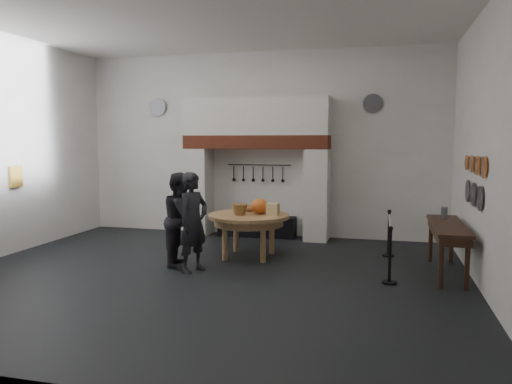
% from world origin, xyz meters
% --- Properties ---
extents(floor, '(9.00, 8.00, 0.02)m').
position_xyz_m(floor, '(0.00, 0.00, 0.00)').
color(floor, black).
rests_on(floor, ground).
extents(ceiling, '(9.00, 8.00, 0.02)m').
position_xyz_m(ceiling, '(0.00, 0.00, 4.50)').
color(ceiling, silver).
rests_on(ceiling, wall_back).
extents(wall_back, '(9.00, 0.02, 4.50)m').
position_xyz_m(wall_back, '(0.00, 4.00, 2.25)').
color(wall_back, white).
rests_on(wall_back, floor).
extents(wall_front, '(9.00, 0.02, 4.50)m').
position_xyz_m(wall_front, '(0.00, -4.00, 2.25)').
color(wall_front, white).
rests_on(wall_front, floor).
extents(wall_right, '(0.02, 8.00, 4.50)m').
position_xyz_m(wall_right, '(4.50, 0.00, 2.25)').
color(wall_right, white).
rests_on(wall_right, floor).
extents(chimney_pier_left, '(0.55, 0.70, 2.15)m').
position_xyz_m(chimney_pier_left, '(-1.48, 3.65, 1.07)').
color(chimney_pier_left, silver).
rests_on(chimney_pier_left, floor).
extents(chimney_pier_right, '(0.55, 0.70, 2.15)m').
position_xyz_m(chimney_pier_right, '(1.48, 3.65, 1.07)').
color(chimney_pier_right, silver).
rests_on(chimney_pier_right, floor).
extents(hearth_brick_band, '(3.50, 0.72, 0.32)m').
position_xyz_m(hearth_brick_band, '(0.00, 3.65, 2.31)').
color(hearth_brick_band, '#9E442B').
rests_on(hearth_brick_band, chimney_pier_left).
extents(chimney_hood, '(3.50, 0.70, 0.90)m').
position_xyz_m(chimney_hood, '(0.00, 3.65, 2.92)').
color(chimney_hood, silver).
rests_on(chimney_hood, hearth_brick_band).
extents(iron_range, '(1.90, 0.45, 0.50)m').
position_xyz_m(iron_range, '(0.00, 3.72, 0.25)').
color(iron_range, black).
rests_on(iron_range, floor).
extents(utensil_rail, '(1.60, 0.02, 0.02)m').
position_xyz_m(utensil_rail, '(0.00, 3.92, 1.75)').
color(utensil_rail, black).
rests_on(utensil_rail, wall_back).
extents(wall_plaque, '(0.05, 0.34, 0.44)m').
position_xyz_m(wall_plaque, '(-4.45, 0.80, 1.60)').
color(wall_plaque, gold).
rests_on(wall_plaque, wall_left).
extents(work_table, '(2.02, 2.02, 0.07)m').
position_xyz_m(work_table, '(0.37, 1.58, 0.84)').
color(work_table, tan).
rests_on(work_table, floor).
extents(pumpkin, '(0.36, 0.36, 0.31)m').
position_xyz_m(pumpkin, '(0.57, 1.68, 1.03)').
color(pumpkin, orange).
rests_on(pumpkin, work_table).
extents(cheese_block_big, '(0.22, 0.22, 0.24)m').
position_xyz_m(cheese_block_big, '(0.87, 1.53, 0.99)').
color(cheese_block_big, '#DEC284').
rests_on(cheese_block_big, work_table).
extents(cheese_block_small, '(0.18, 0.18, 0.20)m').
position_xyz_m(cheese_block_small, '(0.85, 1.83, 0.97)').
color(cheese_block_small, '#F7DF93').
rests_on(cheese_block_small, work_table).
extents(wicker_basket, '(0.39, 0.39, 0.22)m').
position_xyz_m(wicker_basket, '(0.22, 1.43, 0.98)').
color(wicker_basket, brown).
rests_on(wicker_basket, work_table).
extents(bread_loaf, '(0.31, 0.18, 0.13)m').
position_xyz_m(bread_loaf, '(0.27, 1.93, 0.94)').
color(bread_loaf, '#A45C3A').
rests_on(bread_loaf, work_table).
extents(visitor_near, '(0.66, 0.77, 1.80)m').
position_xyz_m(visitor_near, '(-0.30, 0.25, 0.90)').
color(visitor_near, black).
rests_on(visitor_near, floor).
extents(visitor_far, '(0.83, 0.98, 1.76)m').
position_xyz_m(visitor_far, '(-0.70, 0.65, 0.88)').
color(visitor_far, black).
rests_on(visitor_far, floor).
extents(side_table, '(0.55, 2.20, 0.06)m').
position_xyz_m(side_table, '(4.10, 1.18, 0.87)').
color(side_table, '#392214').
rests_on(side_table, floor).
extents(pewter_jug, '(0.12, 0.12, 0.22)m').
position_xyz_m(pewter_jug, '(4.10, 1.78, 1.01)').
color(pewter_jug, '#515156').
rests_on(pewter_jug, side_table).
extents(copper_pan_a, '(0.03, 0.34, 0.34)m').
position_xyz_m(copper_pan_a, '(4.46, 0.20, 1.95)').
color(copper_pan_a, '#C6662D').
rests_on(copper_pan_a, wall_right).
extents(copper_pan_b, '(0.03, 0.32, 0.32)m').
position_xyz_m(copper_pan_b, '(4.46, 0.75, 1.95)').
color(copper_pan_b, '#C6662D').
rests_on(copper_pan_b, wall_right).
extents(copper_pan_c, '(0.03, 0.30, 0.30)m').
position_xyz_m(copper_pan_c, '(4.46, 1.30, 1.95)').
color(copper_pan_c, '#C6662D').
rests_on(copper_pan_c, wall_right).
extents(copper_pan_d, '(0.03, 0.28, 0.28)m').
position_xyz_m(copper_pan_d, '(4.46, 1.85, 1.95)').
color(copper_pan_d, '#C6662D').
rests_on(copper_pan_d, wall_right).
extents(pewter_plate_left, '(0.03, 0.40, 0.40)m').
position_xyz_m(pewter_plate_left, '(4.46, 0.40, 1.45)').
color(pewter_plate_left, '#4C4C51').
rests_on(pewter_plate_left, wall_right).
extents(pewter_plate_mid, '(0.03, 0.40, 0.40)m').
position_xyz_m(pewter_plate_mid, '(4.46, 1.00, 1.45)').
color(pewter_plate_mid, '#4C4C51').
rests_on(pewter_plate_mid, wall_right).
extents(pewter_plate_right, '(0.03, 0.40, 0.40)m').
position_xyz_m(pewter_plate_right, '(4.46, 1.60, 1.45)').
color(pewter_plate_right, '#4C4C51').
rests_on(pewter_plate_right, wall_right).
extents(pewter_plate_back_left, '(0.44, 0.03, 0.44)m').
position_xyz_m(pewter_plate_back_left, '(-2.70, 3.96, 3.20)').
color(pewter_plate_back_left, '#4C4C51').
rests_on(pewter_plate_back_left, wall_back).
extents(pewter_plate_back_right, '(0.44, 0.03, 0.44)m').
position_xyz_m(pewter_plate_back_right, '(2.70, 3.96, 3.20)').
color(pewter_plate_back_right, '#4C4C51').
rests_on(pewter_plate_back_right, wall_back).
extents(barrier_post_near, '(0.05, 0.05, 0.90)m').
position_xyz_m(barrier_post_near, '(3.12, 0.34, 0.45)').
color(barrier_post_near, black).
rests_on(barrier_post_near, floor).
extents(barrier_post_far, '(0.05, 0.05, 0.90)m').
position_xyz_m(barrier_post_far, '(3.12, 2.34, 0.45)').
color(barrier_post_far, black).
rests_on(barrier_post_far, floor).
extents(barrier_rope, '(0.04, 2.00, 0.04)m').
position_xyz_m(barrier_rope, '(3.12, 1.34, 0.85)').
color(barrier_rope, beige).
rests_on(barrier_rope, barrier_post_near).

